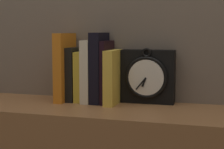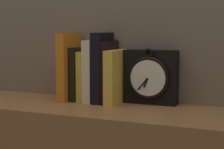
{
  "view_description": "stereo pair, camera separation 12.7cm",
  "coord_description": "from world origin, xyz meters",
  "px_view_note": "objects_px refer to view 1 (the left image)",
  "views": [
    {
      "loc": [
        0.37,
        -1.21,
        1.16
      ],
      "look_at": [
        0.0,
        0.0,
        1.02
      ],
      "focal_mm": 60.0,
      "sensor_mm": 36.0,
      "label": 1
    },
    {
      "loc": [
        0.48,
        -1.16,
        1.16
      ],
      "look_at": [
        0.0,
        0.0,
        1.02
      ],
      "focal_mm": 60.0,
      "sensor_mm": 36.0,
      "label": 2
    }
  ],
  "objects_px": {
    "book_slot5_black": "(107,72)",
    "book_slot6_yellow": "(114,77)",
    "book_slot1_black": "(74,74)",
    "book_slot2_yellow": "(82,76)",
    "clock": "(148,77)",
    "book_slot3_cream": "(90,71)",
    "book_slot4_black": "(99,68)",
    "book_slot0_orange": "(65,67)"
  },
  "relations": [
    {
      "from": "book_slot5_black",
      "to": "book_slot6_yellow",
      "type": "bearing_deg",
      "value": -21.05
    },
    {
      "from": "book_slot1_black",
      "to": "book_slot2_yellow",
      "type": "xyz_separation_m",
      "value": [
        0.03,
        -0.0,
        -0.01
      ]
    },
    {
      "from": "clock",
      "to": "book_slot2_yellow",
      "type": "relative_size",
      "value": 1.09
    },
    {
      "from": "book_slot3_cream",
      "to": "book_slot5_black",
      "type": "distance_m",
      "value": 0.07
    },
    {
      "from": "book_slot4_black",
      "to": "book_slot3_cream",
      "type": "bearing_deg",
      "value": -178.55
    },
    {
      "from": "book_slot0_orange",
      "to": "book_slot6_yellow",
      "type": "xyz_separation_m",
      "value": [
        0.19,
        -0.0,
        -0.03
      ]
    },
    {
      "from": "book_slot3_cream",
      "to": "book_slot2_yellow",
      "type": "bearing_deg",
      "value": 167.96
    },
    {
      "from": "book_slot3_cream",
      "to": "book_slot6_yellow",
      "type": "relative_size",
      "value": 1.18
    },
    {
      "from": "book_slot0_orange",
      "to": "book_slot2_yellow",
      "type": "xyz_separation_m",
      "value": [
        0.06,
        0.01,
        -0.03
      ]
    },
    {
      "from": "book_slot1_black",
      "to": "clock",
      "type": "bearing_deg",
      "value": 5.55
    },
    {
      "from": "book_slot4_black",
      "to": "book_slot5_black",
      "type": "height_order",
      "value": "book_slot4_black"
    },
    {
      "from": "book_slot2_yellow",
      "to": "book_slot3_cream",
      "type": "relative_size",
      "value": 0.81
    },
    {
      "from": "book_slot3_cream",
      "to": "book_slot4_black",
      "type": "bearing_deg",
      "value": 1.45
    },
    {
      "from": "book_slot3_cream",
      "to": "book_slot4_black",
      "type": "relative_size",
      "value": 0.89
    },
    {
      "from": "book_slot1_black",
      "to": "book_slot2_yellow",
      "type": "bearing_deg",
      "value": -0.18
    },
    {
      "from": "book_slot0_orange",
      "to": "book_slot1_black",
      "type": "xyz_separation_m",
      "value": [
        0.03,
        0.01,
        -0.03
      ]
    },
    {
      "from": "book_slot1_black",
      "to": "book_slot5_black",
      "type": "xyz_separation_m",
      "value": [
        0.13,
        -0.01,
        0.01
      ]
    },
    {
      "from": "book_slot1_black",
      "to": "book_slot6_yellow",
      "type": "bearing_deg",
      "value": -6.35
    },
    {
      "from": "clock",
      "to": "book_slot6_yellow",
      "type": "distance_m",
      "value": 0.12
    },
    {
      "from": "book_slot6_yellow",
      "to": "book_slot5_black",
      "type": "bearing_deg",
      "value": 158.95
    },
    {
      "from": "book_slot1_black",
      "to": "book_slot3_cream",
      "type": "xyz_separation_m",
      "value": [
        0.07,
        -0.01,
        0.01
      ]
    },
    {
      "from": "book_slot2_yellow",
      "to": "book_slot1_black",
      "type": "bearing_deg",
      "value": 179.82
    },
    {
      "from": "book_slot4_black",
      "to": "book_slot6_yellow",
      "type": "height_order",
      "value": "book_slot4_black"
    },
    {
      "from": "book_slot3_cream",
      "to": "book_slot6_yellow",
      "type": "distance_m",
      "value": 0.1
    },
    {
      "from": "book_slot1_black",
      "to": "book_slot6_yellow",
      "type": "distance_m",
      "value": 0.16
    },
    {
      "from": "book_slot6_yellow",
      "to": "book_slot0_orange",
      "type": "bearing_deg",
      "value": 178.92
    },
    {
      "from": "book_slot1_black",
      "to": "book_slot3_cream",
      "type": "relative_size",
      "value": 0.88
    },
    {
      "from": "book_slot6_yellow",
      "to": "book_slot3_cream",
      "type": "bearing_deg",
      "value": 173.59
    },
    {
      "from": "book_slot1_black",
      "to": "book_slot4_black",
      "type": "bearing_deg",
      "value": -3.5
    },
    {
      "from": "book_slot4_black",
      "to": "clock",
      "type": "bearing_deg",
      "value": 10.76
    },
    {
      "from": "clock",
      "to": "book_slot0_orange",
      "type": "bearing_deg",
      "value": -172.39
    },
    {
      "from": "book_slot1_black",
      "to": "book_slot6_yellow",
      "type": "xyz_separation_m",
      "value": [
        0.16,
        -0.02,
        -0.0
      ]
    },
    {
      "from": "book_slot1_black",
      "to": "book_slot4_black",
      "type": "height_order",
      "value": "book_slot4_black"
    },
    {
      "from": "book_slot3_cream",
      "to": "book_slot6_yellow",
      "type": "bearing_deg",
      "value": -6.41
    },
    {
      "from": "book_slot1_black",
      "to": "book_slot6_yellow",
      "type": "relative_size",
      "value": 1.03
    },
    {
      "from": "book_slot2_yellow",
      "to": "book_slot5_black",
      "type": "xyz_separation_m",
      "value": [
        0.1,
        -0.01,
        0.02
      ]
    },
    {
      "from": "book_slot3_cream",
      "to": "book_slot5_black",
      "type": "bearing_deg",
      "value": 0.02
    },
    {
      "from": "clock",
      "to": "book_slot2_yellow",
      "type": "xyz_separation_m",
      "value": [
        -0.24,
        -0.03,
        -0.0
      ]
    },
    {
      "from": "book_slot2_yellow",
      "to": "book_slot4_black",
      "type": "bearing_deg",
      "value": -5.02
    },
    {
      "from": "clock",
      "to": "book_slot1_black",
      "type": "distance_m",
      "value": 0.28
    },
    {
      "from": "clock",
      "to": "book_slot6_yellow",
      "type": "bearing_deg",
      "value": -158.89
    },
    {
      "from": "book_slot4_black",
      "to": "book_slot0_orange",
      "type": "bearing_deg",
      "value": -176.57
    }
  ]
}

